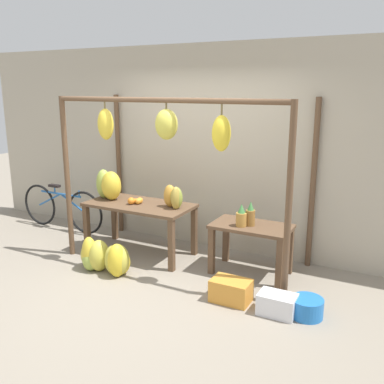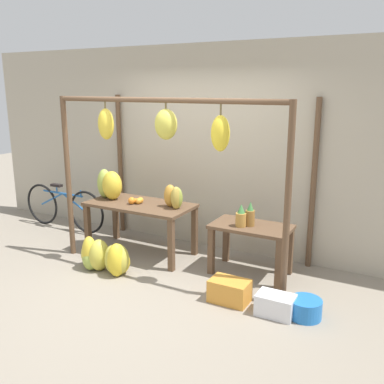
{
  "view_description": "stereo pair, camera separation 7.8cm",
  "coord_description": "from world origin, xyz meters",
  "px_view_note": "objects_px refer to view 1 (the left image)",
  "views": [
    {
      "loc": [
        2.54,
        -3.71,
        2.23
      ],
      "look_at": [
        0.14,
        0.86,
        0.96
      ],
      "focal_mm": 40.0,
      "sensor_mm": 36.0,
      "label": 1
    },
    {
      "loc": [
        2.6,
        -3.67,
        2.23
      ],
      "look_at": [
        0.14,
        0.86,
        0.96
      ],
      "focal_mm": 40.0,
      "sensor_mm": 36.0,
      "label": 2
    }
  ],
  "objects_px": {
    "banana_pile_ground_left": "(93,256)",
    "papaya_pile": "(174,197)",
    "orange_pile": "(136,201)",
    "fruit_crate_white": "(231,291)",
    "parked_bicycle": "(62,208)",
    "banana_pile_on_table": "(109,185)",
    "blue_bucket": "(307,308)",
    "fruit_crate_purple": "(277,304)",
    "banana_pile_ground_right": "(117,261)",
    "pineapple_cluster": "(245,216)"
  },
  "relations": [
    {
      "from": "banana_pile_ground_left",
      "to": "papaya_pile",
      "type": "relative_size",
      "value": 1.52
    },
    {
      "from": "orange_pile",
      "to": "fruit_crate_white",
      "type": "bearing_deg",
      "value": -21.14
    },
    {
      "from": "fruit_crate_white",
      "to": "parked_bicycle",
      "type": "height_order",
      "value": "parked_bicycle"
    },
    {
      "from": "banana_pile_on_table",
      "to": "blue_bucket",
      "type": "xyz_separation_m",
      "value": [
        2.92,
        -0.62,
        -0.82
      ]
    },
    {
      "from": "banana_pile_ground_left",
      "to": "papaya_pile",
      "type": "xyz_separation_m",
      "value": [
        0.74,
        0.75,
        0.67
      ]
    },
    {
      "from": "fruit_crate_white",
      "to": "fruit_crate_purple",
      "type": "relative_size",
      "value": 1.11
    },
    {
      "from": "fruit_crate_white",
      "to": "blue_bucket",
      "type": "xyz_separation_m",
      "value": [
        0.79,
        0.06,
        -0.02
      ]
    },
    {
      "from": "banana_pile_ground_right",
      "to": "papaya_pile",
      "type": "relative_size",
      "value": 1.4
    },
    {
      "from": "orange_pile",
      "to": "banana_pile_on_table",
      "type": "bearing_deg",
      "value": 175.22
    },
    {
      "from": "banana_pile_ground_right",
      "to": "fruit_crate_purple",
      "type": "relative_size",
      "value": 1.12
    },
    {
      "from": "banana_pile_ground_right",
      "to": "parked_bicycle",
      "type": "height_order",
      "value": "parked_bicycle"
    },
    {
      "from": "fruit_crate_white",
      "to": "papaya_pile",
      "type": "relative_size",
      "value": 1.39
    },
    {
      "from": "pineapple_cluster",
      "to": "banana_pile_ground_left",
      "type": "relative_size",
      "value": 0.66
    },
    {
      "from": "banana_pile_on_table",
      "to": "fruit_crate_purple",
      "type": "relative_size",
      "value": 1.16
    },
    {
      "from": "pineapple_cluster",
      "to": "blue_bucket",
      "type": "relative_size",
      "value": 0.92
    },
    {
      "from": "blue_bucket",
      "to": "papaya_pile",
      "type": "distance_m",
      "value": 2.14
    },
    {
      "from": "banana_pile_ground_left",
      "to": "blue_bucket",
      "type": "distance_m",
      "value": 2.64
    },
    {
      "from": "fruit_crate_purple",
      "to": "banana_pile_ground_left",
      "type": "bearing_deg",
      "value": -179.86
    },
    {
      "from": "banana_pile_on_table",
      "to": "pineapple_cluster",
      "type": "distance_m",
      "value": 2.02
    },
    {
      "from": "pineapple_cluster",
      "to": "fruit_crate_white",
      "type": "relative_size",
      "value": 0.72
    },
    {
      "from": "orange_pile",
      "to": "pineapple_cluster",
      "type": "bearing_deg",
      "value": 2.16
    },
    {
      "from": "pineapple_cluster",
      "to": "banana_pile_ground_right",
      "type": "bearing_deg",
      "value": -151.42
    },
    {
      "from": "banana_pile_on_table",
      "to": "orange_pile",
      "type": "bearing_deg",
      "value": -4.78
    },
    {
      "from": "papaya_pile",
      "to": "orange_pile",
      "type": "bearing_deg",
      "value": -172.98
    },
    {
      "from": "banana_pile_on_table",
      "to": "blue_bucket",
      "type": "distance_m",
      "value": 3.1
    },
    {
      "from": "banana_pile_on_table",
      "to": "parked_bicycle",
      "type": "height_order",
      "value": "banana_pile_on_table"
    },
    {
      "from": "banana_pile_on_table",
      "to": "papaya_pile",
      "type": "bearing_deg",
      "value": 1.58
    },
    {
      "from": "banana_pile_on_table",
      "to": "orange_pile",
      "type": "height_order",
      "value": "banana_pile_on_table"
    },
    {
      "from": "banana_pile_ground_right",
      "to": "fruit_crate_white",
      "type": "distance_m",
      "value": 1.47
    },
    {
      "from": "orange_pile",
      "to": "papaya_pile",
      "type": "relative_size",
      "value": 0.59
    },
    {
      "from": "orange_pile",
      "to": "parked_bicycle",
      "type": "bearing_deg",
      "value": 169.09
    },
    {
      "from": "banana_pile_ground_left",
      "to": "fruit_crate_purple",
      "type": "height_order",
      "value": "banana_pile_ground_left"
    },
    {
      "from": "banana_pile_on_table",
      "to": "banana_pile_ground_left",
      "type": "relative_size",
      "value": 0.96
    },
    {
      "from": "pineapple_cluster",
      "to": "banana_pile_ground_right",
      "type": "distance_m",
      "value": 1.64
    },
    {
      "from": "parked_bicycle",
      "to": "papaya_pile",
      "type": "bearing_deg",
      "value": -6.53
    },
    {
      "from": "banana_pile_ground_right",
      "to": "blue_bucket",
      "type": "xyz_separation_m",
      "value": [
        2.26,
        0.1,
        -0.09
      ]
    },
    {
      "from": "banana_pile_on_table",
      "to": "banana_pile_ground_left",
      "type": "bearing_deg",
      "value": -68.35
    },
    {
      "from": "orange_pile",
      "to": "parked_bicycle",
      "type": "xyz_separation_m",
      "value": [
        -1.67,
        0.32,
        -0.4
      ]
    },
    {
      "from": "banana_pile_ground_left",
      "to": "blue_bucket",
      "type": "bearing_deg",
      "value": 2.22
    },
    {
      "from": "banana_pile_on_table",
      "to": "fruit_crate_white",
      "type": "distance_m",
      "value": 2.37
    },
    {
      "from": "pineapple_cluster",
      "to": "banana_pile_ground_left",
      "type": "xyz_separation_m",
      "value": [
        -1.72,
        -0.74,
        -0.56
      ]
    },
    {
      "from": "banana_pile_on_table",
      "to": "parked_bicycle",
      "type": "relative_size",
      "value": 0.26
    },
    {
      "from": "orange_pile",
      "to": "banana_pile_ground_right",
      "type": "distance_m",
      "value": 0.9
    },
    {
      "from": "parked_bicycle",
      "to": "papaya_pile",
      "type": "distance_m",
      "value": 2.29
    },
    {
      "from": "pineapple_cluster",
      "to": "banana_pile_ground_right",
      "type": "xyz_separation_m",
      "value": [
        -1.35,
        -0.74,
        -0.56
      ]
    },
    {
      "from": "pineapple_cluster",
      "to": "parked_bicycle",
      "type": "height_order",
      "value": "pineapple_cluster"
    },
    {
      "from": "orange_pile",
      "to": "banana_pile_ground_left",
      "type": "relative_size",
      "value": 0.39
    },
    {
      "from": "blue_bucket",
      "to": "parked_bicycle",
      "type": "relative_size",
      "value": 0.2
    },
    {
      "from": "pineapple_cluster",
      "to": "fruit_crate_purple",
      "type": "height_order",
      "value": "pineapple_cluster"
    },
    {
      "from": "blue_bucket",
      "to": "fruit_crate_purple",
      "type": "height_order",
      "value": "fruit_crate_purple"
    }
  ]
}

